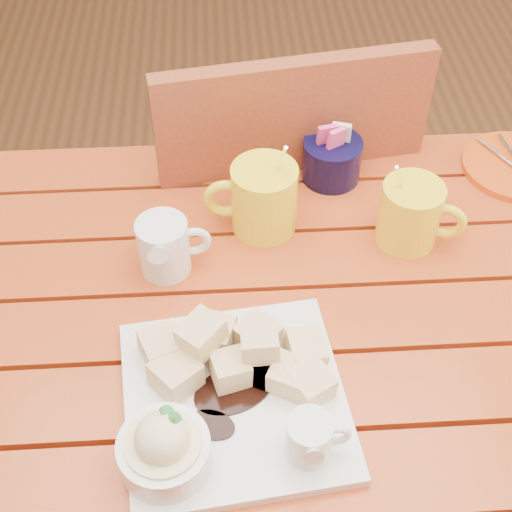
{
  "coord_description": "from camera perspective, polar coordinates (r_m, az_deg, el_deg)",
  "views": [
    {
      "loc": [
        -0.04,
        -0.6,
        1.53
      ],
      "look_at": [
        -0.0,
        0.06,
        0.82
      ],
      "focal_mm": 50.0,
      "sensor_mm": 36.0,
      "label": 1
    }
  ],
  "objects": [
    {
      "name": "dessert_plate",
      "position": [
        0.87,
        -2.73,
        -11.59
      ],
      "size": [
        0.3,
        0.3,
        0.11
      ],
      "rotation": [
        0.0,
        0.0,
        0.11
      ],
      "color": "white",
      "rests_on": "table"
    },
    {
      "name": "table",
      "position": [
        1.07,
        0.25,
        -8.77
      ],
      "size": [
        1.2,
        0.79,
        0.75
      ],
      "color": "#A12F14",
      "rests_on": "ground"
    },
    {
      "name": "cream_pitcher",
      "position": [
        1.02,
        -7.28,
        0.81
      ],
      "size": [
        0.11,
        0.09,
        0.09
      ],
      "rotation": [
        0.0,
        0.0,
        0.12
      ],
      "color": "white",
      "rests_on": "table"
    },
    {
      "name": "sugar_caddy",
      "position": [
        1.17,
        6.08,
        7.74
      ],
      "size": [
        0.1,
        0.1,
        0.11
      ],
      "color": "black",
      "rests_on": "table"
    },
    {
      "name": "chair_far",
      "position": [
        1.45,
        1.42,
        3.5
      ],
      "size": [
        0.51,
        0.51,
        0.95
      ],
      "rotation": [
        0.0,
        0.0,
        3.3
      ],
      "color": "brown",
      "rests_on": "ground"
    },
    {
      "name": "coffee_mug_right",
      "position": [
        1.07,
        12.35,
        3.35
      ],
      "size": [
        0.13,
        0.09,
        0.15
      ],
      "rotation": [
        0.0,
        0.0,
        -0.37
      ],
      "color": "yellow",
      "rests_on": "table"
    },
    {
      "name": "coffee_mug_left",
      "position": [
        1.07,
        0.48,
        4.71
      ],
      "size": [
        0.14,
        0.1,
        0.17
      ],
      "rotation": [
        0.0,
        0.0,
        -0.04
      ],
      "color": "yellow",
      "rests_on": "table"
    }
  ]
}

